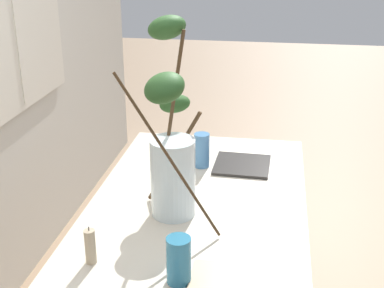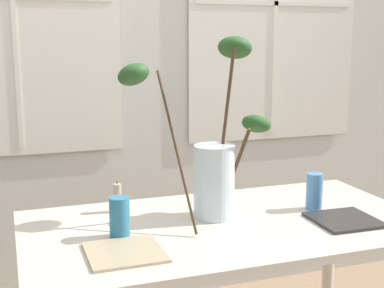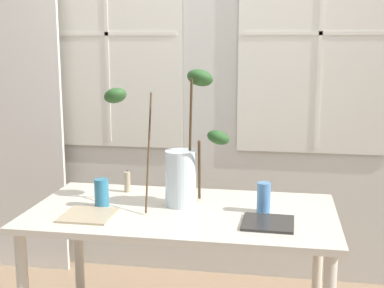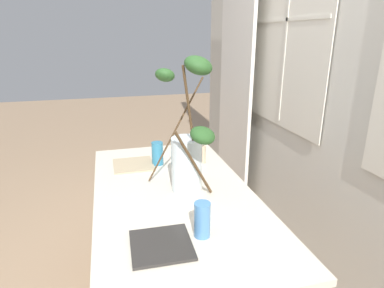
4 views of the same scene
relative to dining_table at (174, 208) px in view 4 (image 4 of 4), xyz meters
The scene contains 9 objects.
back_wall_with_windows 1.33m from the dining_table, 90.00° to the left, with size 4.88×0.14×3.04m.
curtain_sheer_side 1.64m from the dining_table, 147.32° to the left, with size 0.70×0.03×2.24m, color silver.
dining_table is the anchor object (origin of this frame).
vase_with_branches 0.33m from the dining_table, 105.71° to the left, with size 0.64×0.32×0.70m.
drinking_glass_blue_left 0.44m from the dining_table, behind, with size 0.07×0.07×0.14m, color teal.
drinking_glass_blue_right 0.43m from the dining_table, ahead, with size 0.07×0.07×0.15m, color #4C84BC.
plate_square_left 0.46m from the dining_table, 158.21° to the right, with size 0.24×0.24×0.01m, color tan.
plate_square_right 0.45m from the dining_table, 18.15° to the right, with size 0.23×0.23×0.01m, color #2D2B28.
pillar_candle 0.46m from the dining_table, 143.85° to the left, with size 0.03×0.03×0.12m.
Camera 4 is at (1.47, -0.29, 1.53)m, focal length 30.58 mm.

